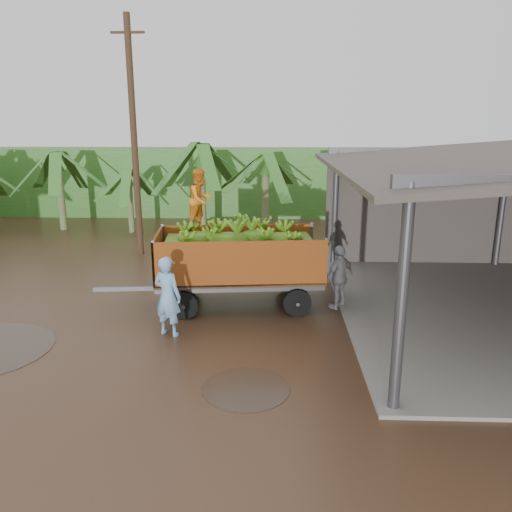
# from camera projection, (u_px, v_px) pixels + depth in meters

# --- Properties ---
(ground) EXTENTS (100.00, 100.00, 0.00)m
(ground) POSITION_uv_depth(u_px,v_px,m) (146.00, 324.00, 12.52)
(ground) COLOR black
(ground) RESTS_ON ground
(hedge_north) EXTENTS (22.00, 3.00, 3.60)m
(hedge_north) POSITION_uv_depth(u_px,v_px,m) (181.00, 181.00, 27.59)
(hedge_north) COLOR #2D661E
(hedge_north) RESTS_ON ground
(banana_trailer) EXTENTS (6.24, 2.60, 3.71)m
(banana_trailer) POSITION_uv_depth(u_px,v_px,m) (238.00, 257.00, 13.55)
(banana_trailer) COLOR #BF5C1B
(banana_trailer) RESTS_ON ground
(man_blue) EXTENTS (0.83, 0.70, 1.92)m
(man_blue) POSITION_uv_depth(u_px,v_px,m) (168.00, 296.00, 11.68)
(man_blue) COLOR #73A2D2
(man_blue) RESTS_ON ground
(man_grey) EXTENTS (1.05, 1.02, 1.76)m
(man_grey) POSITION_uv_depth(u_px,v_px,m) (339.00, 277.00, 13.42)
(man_grey) COLOR slate
(man_grey) RESTS_ON ground
(utility_pole) EXTENTS (1.20, 0.24, 8.60)m
(utility_pole) POSITION_uv_depth(u_px,v_px,m) (134.00, 138.00, 18.25)
(utility_pole) COLOR #47301E
(utility_pole) RESTS_ON ground
(banana_plants) EXTENTS (23.99, 20.44, 4.14)m
(banana_plants) POSITION_uv_depth(u_px,v_px,m) (9.00, 211.00, 17.67)
(banana_plants) COLOR #2D661E
(banana_plants) RESTS_ON ground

